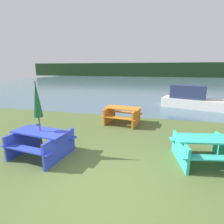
# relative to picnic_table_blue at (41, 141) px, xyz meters

# --- Properties ---
(ground_plane) EXTENTS (60.00, 60.00, 0.00)m
(ground_plane) POSITION_rel_picnic_table_blue_xyz_m (2.21, -1.07, -0.47)
(ground_plane) COLOR #516633
(water) EXTENTS (60.00, 50.00, 0.00)m
(water) POSITION_rel_picnic_table_blue_xyz_m (2.21, 29.92, -0.47)
(water) COLOR slate
(water) RESTS_ON ground_plane
(far_treeline) EXTENTS (80.00, 1.60, 4.00)m
(far_treeline) POSITION_rel_picnic_table_blue_xyz_m (2.21, 49.92, 1.53)
(far_treeline) COLOR #193319
(far_treeline) RESTS_ON water
(picnic_table_blue) EXTENTS (1.77, 1.55, 0.78)m
(picnic_table_blue) POSITION_rel_picnic_table_blue_xyz_m (0.00, 0.00, 0.00)
(picnic_table_blue) COLOR blue
(picnic_table_blue) RESTS_ON ground_plane
(picnic_table_teal) EXTENTS (1.77, 1.64, 0.73)m
(picnic_table_teal) POSITION_rel_picnic_table_blue_xyz_m (4.61, 0.78, -0.03)
(picnic_table_teal) COLOR #33B7A8
(picnic_table_teal) RESTS_ON ground_plane
(picnic_table_orange) EXTENTS (1.79, 1.59, 0.78)m
(picnic_table_orange) POSITION_rel_picnic_table_blue_xyz_m (1.75, 3.70, -0.01)
(picnic_table_orange) COLOR orange
(picnic_table_orange) RESTS_ON ground_plane
(umbrella_darkgreen) EXTENTS (0.26, 0.26, 2.24)m
(umbrella_darkgreen) POSITION_rel_picnic_table_blue_xyz_m (0.00, 0.00, 1.24)
(umbrella_darkgreen) COLOR brown
(umbrella_darkgreen) RESTS_ON ground_plane
(boat) EXTENTS (5.12, 2.85, 1.47)m
(boat) POSITION_rel_picnic_table_blue_xyz_m (5.86, 8.23, 0.06)
(boat) COLOR silver
(boat) RESTS_ON water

